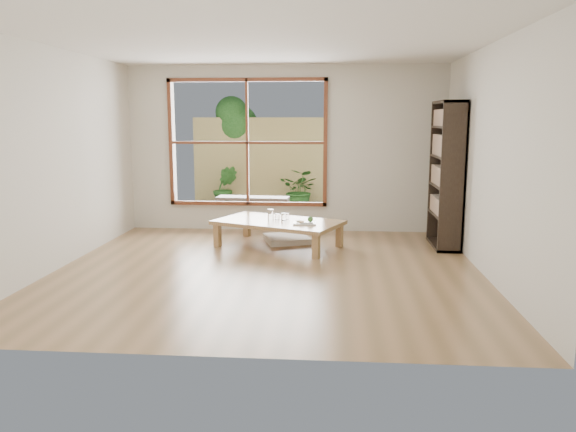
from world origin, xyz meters
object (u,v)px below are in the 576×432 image
object	(u,v)px
bookshelf	(446,175)
food_tray	(306,222)
low_table	(278,224)
garden_bench	(253,200)

from	to	relation	value
bookshelf	food_tray	world-z (taller)	bookshelf
low_table	food_tray	bearing A→B (deg)	-6.30
low_table	garden_bench	world-z (taller)	garden_bench
low_table	garden_bench	bearing A→B (deg)	130.93
bookshelf	food_tray	distance (m)	2.06
bookshelf	low_table	bearing A→B (deg)	-174.72
food_tray	garden_bench	bearing A→B (deg)	112.55
low_table	food_tray	xyz separation A→B (m)	(0.39, -0.22, 0.07)
bookshelf	garden_bench	size ratio (longest dim) A/B	1.57
low_table	bookshelf	world-z (taller)	bookshelf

